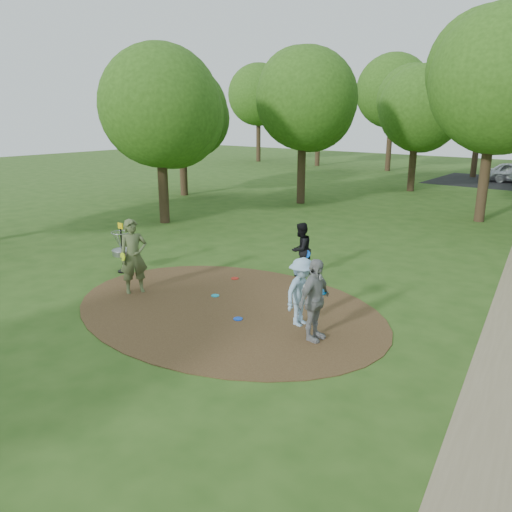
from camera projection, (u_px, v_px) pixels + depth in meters
The scene contains 11 objects.
ground at pixel (226, 308), 12.50m from camera, with size 100.00×100.00×0.00m, color #2D5119.
dirt_clearing at pixel (226, 308), 12.50m from camera, with size 8.40×8.40×0.02m, color #47301C.
player_observer_with_disc at pixel (134, 257), 13.35m from camera, with size 0.77×0.88×2.04m.
player_throwing_with_disc at pixel (302, 292), 11.31m from camera, with size 1.01×1.06×1.61m.
player_walking_with_disc at pixel (301, 249), 14.85m from camera, with size 0.69×0.79×1.62m.
player_waiting_with_disc at pixel (314, 300), 10.53m from camera, with size 0.49×1.07×1.82m.
disc_ground_cyan at pixel (215, 296), 13.30m from camera, with size 0.22×0.22×0.02m, color #19AACF.
disc_ground_blue at pixel (238, 319), 11.80m from camera, with size 0.22×0.22×0.02m, color blue.
disc_ground_red at pixel (235, 278), 14.69m from camera, with size 0.22×0.22×0.02m, color red.
disc_golf_basket at pixel (122, 244), 15.17m from camera, with size 0.63×0.63×1.54m.
tree_ring at pixel (457, 98), 16.73m from camera, with size 37.44×45.08×8.90m.
Camera 1 is at (7.80, -8.69, 4.70)m, focal length 35.00 mm.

